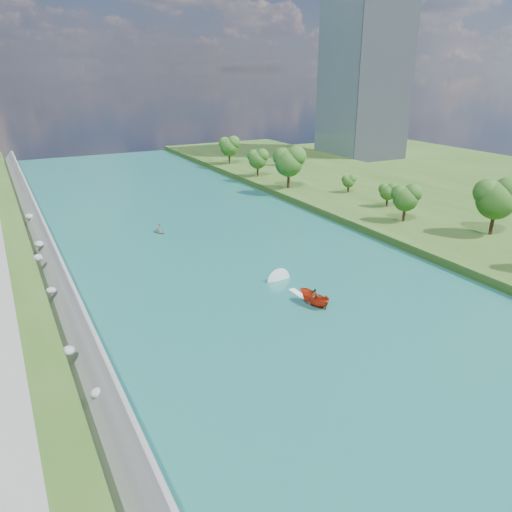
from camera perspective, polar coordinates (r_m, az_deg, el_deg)
ground at (r=59.70m, az=6.87°, el=-7.94°), size 260.00×260.00×0.00m
river_water at (r=75.30m, az=-1.73°, el=-1.52°), size 55.00×240.00×0.10m
berm_east at (r=105.41m, az=23.22°, el=3.69°), size 44.00×240.00×1.50m
riprap_bank at (r=67.50m, az=-21.56°, el=-4.12°), size 4.53×236.00×4.26m
office_tower at (r=178.23m, az=12.32°, el=20.65°), size 22.00×22.00×60.00m
trees_east at (r=105.27m, az=12.39°, el=8.00°), size 19.31×139.47×11.72m
motorboat at (r=65.02m, az=6.10°, el=-4.52°), size 3.60×19.30×2.20m
raft at (r=93.63m, az=-10.95°, el=2.85°), size 2.62×3.16×1.63m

